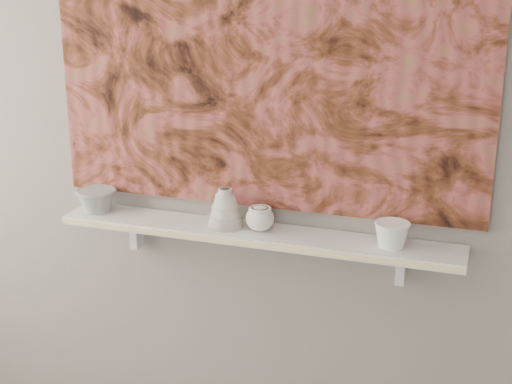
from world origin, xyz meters
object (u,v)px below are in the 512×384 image
at_px(painting, 263,46).
at_px(bowl_grey, 97,200).
at_px(bell_vessel, 225,208).
at_px(bowl_white, 392,234).
at_px(cup_cream, 260,218).
at_px(shelf, 255,234).

relative_size(painting, bowl_grey, 10.06).
relative_size(bell_vessel, bowl_white, 1.20).
distance_m(cup_cream, bowl_white, 0.44).
distance_m(bell_vessel, bowl_white, 0.57).
xyz_separation_m(painting, bell_vessel, (-0.11, -0.08, -0.54)).
bearing_deg(bowl_grey, shelf, 0.00).
bearing_deg(bowl_grey, cup_cream, 0.00).
bearing_deg(bowl_grey, painting, 7.50).
distance_m(shelf, bell_vessel, 0.14).
bearing_deg(cup_cream, bowl_grey, 180.00).
distance_m(shelf, cup_cream, 0.06).
xyz_separation_m(shelf, bowl_white, (0.46, 0.00, 0.06)).
bearing_deg(bowl_white, bell_vessel, 180.00).
relative_size(bowl_grey, bell_vessel, 1.09).
bearing_deg(bell_vessel, cup_cream, 0.00).
bearing_deg(bowl_white, bowl_grey, 180.00).
bearing_deg(painting, bowl_grey, -172.50).
distance_m(shelf, bowl_white, 0.46).
relative_size(shelf, cup_cream, 14.66).
distance_m(shelf, bowl_grey, 0.61).
relative_size(shelf, bell_vessel, 10.21).
bearing_deg(bell_vessel, painting, 36.98).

